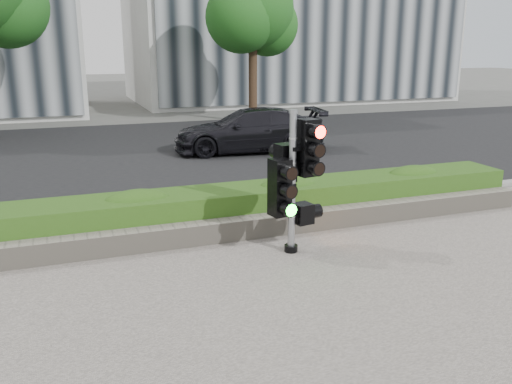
% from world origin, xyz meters
% --- Properties ---
extents(ground, '(120.00, 120.00, 0.00)m').
position_xyz_m(ground, '(0.00, 0.00, 0.00)').
color(ground, '#51514C').
rests_on(ground, ground).
extents(road, '(60.00, 13.00, 0.02)m').
position_xyz_m(road, '(0.00, 10.00, 0.01)').
color(road, black).
rests_on(road, ground).
extents(curb, '(60.00, 0.25, 0.12)m').
position_xyz_m(curb, '(0.00, 3.15, 0.06)').
color(curb, gray).
rests_on(curb, ground).
extents(stone_wall, '(12.00, 0.32, 0.34)m').
position_xyz_m(stone_wall, '(0.00, 1.90, 0.20)').
color(stone_wall, gray).
rests_on(stone_wall, sidewalk).
extents(hedge, '(12.00, 1.00, 0.68)m').
position_xyz_m(hedge, '(0.00, 2.55, 0.37)').
color(hedge, '#4D882A').
rests_on(hedge, sidewalk).
extents(tree_right, '(4.10, 3.58, 6.53)m').
position_xyz_m(tree_right, '(5.48, 15.55, 4.48)').
color(tree_right, black).
rests_on(tree_right, ground).
extents(traffic_signal, '(0.79, 0.63, 2.20)m').
position_xyz_m(traffic_signal, '(0.93, 1.08, 1.24)').
color(traffic_signal, black).
rests_on(traffic_signal, sidewalk).
extents(car_dark, '(4.72, 2.50, 1.30)m').
position_xyz_m(car_dark, '(3.07, 9.13, 0.67)').
color(car_dark, black).
rests_on(car_dark, road).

